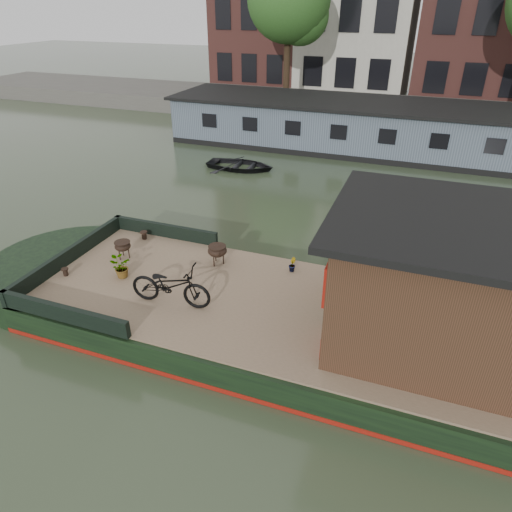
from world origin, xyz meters
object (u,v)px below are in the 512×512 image
(cabin, at_px, (444,282))
(brazier_rear, at_px, (217,255))
(bicycle, at_px, (170,285))
(brazier_front, at_px, (123,250))
(dinghy, at_px, (240,162))

(cabin, height_order, brazier_rear, cabin)
(bicycle, height_order, brazier_rear, bicycle)
(cabin, distance_m, brazier_front, 7.12)
(cabin, relative_size, brazier_front, 9.26)
(brazier_front, bearing_deg, cabin, -4.71)
(brazier_front, height_order, brazier_rear, brazier_rear)
(cabin, bearing_deg, bicycle, -172.24)
(bicycle, relative_size, brazier_front, 3.92)
(bicycle, height_order, dinghy, bicycle)
(bicycle, bearing_deg, brazier_rear, -11.71)
(cabin, bearing_deg, brazier_front, 175.29)
(cabin, height_order, bicycle, cabin)
(brazier_rear, relative_size, dinghy, 0.17)
(cabin, bearing_deg, brazier_rear, 166.92)
(cabin, relative_size, bicycle, 2.36)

